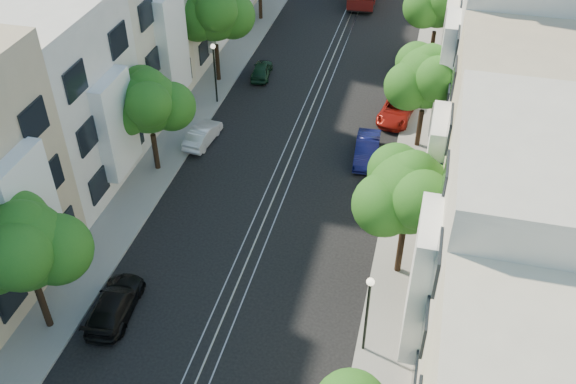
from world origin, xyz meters
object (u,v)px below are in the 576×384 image
Objects in this scene: parked_car_e_mid at (367,150)px; parked_car_w_mid at (203,135)px; tree_w_a at (24,248)px; tree_e_d at (440,2)px; tree_w_c at (215,13)px; parked_car_e_far at (397,110)px; parked_car_w_near at (115,304)px; parked_car_w_far at (262,70)px; tree_e_c at (428,79)px; lamp_west at (214,65)px; tree_e_b at (410,195)px; lamp_east at (368,304)px; tree_w_b at (149,104)px.

parked_car_e_mid is 1.13× the size of parked_car_w_mid.
tree_w_a is 1.95× the size of parked_car_w_mid.
tree_w_c reaches higher than tree_e_d.
tree_w_c reaches higher than parked_car_e_far.
parked_car_w_near is at bearing -83.58° from tree_w_c.
parked_car_w_near is 22.91m from parked_car_w_far.
tree_e_d is (0.00, 11.00, 0.27)m from tree_e_c.
tree_e_b is at bearing -43.85° from lamp_west.
lamp_east is 17.98m from parked_car_w_mid.
tree_w_b is (-14.40, 5.00, -0.34)m from tree_e_b.
tree_w_a is 0.94× the size of tree_w_c.
tree_e_b is 1.61× the size of lamp_east.
tree_e_b reaches higher than parked_car_w_mid.
parked_car_w_far is at bearing -158.14° from tree_e_d.
parked_car_e_far is at bearing 96.77° from tree_e_b.
parked_car_w_near is (-11.97, -5.59, -4.14)m from tree_e_b.
tree_e_c is 1.59× the size of parked_car_w_near.
tree_w_c reaches higher than tree_w_a.
tree_e_b is 16.01m from tree_w_a.
tree_e_d is 1.65× the size of lamp_east.
parked_car_w_far is (1.20, 9.02, -0.03)m from parked_car_w_mid.
tree_w_a is 13.72m from lamp_east.
parked_car_w_mid is at bearing -179.57° from parked_car_e_mid.
lamp_east is 11.25m from parked_car_w_near.
tree_e_d is at bearing 85.76° from parked_car_e_far.
parked_car_e_far is 22.12m from parked_car_w_near.
tree_e_d is 13.29m from parked_car_w_far.
tree_e_b is 1.07× the size of tree_w_b.
tree_w_b is at bearing -164.40° from parked_car_e_mid.
lamp_west is at bearing -167.90° from parked_car_e_far.
tree_w_c is at bearing 145.25° from parked_car_e_mid.
tree_w_b is at bearing -90.00° from tree_w_c.
tree_w_b is at bearing -137.32° from parked_car_e_far.
lamp_east is 19.11m from parked_car_e_far.
parked_car_e_far is 1.23× the size of parked_car_w_mid.
parked_car_w_mid is at bearing 65.04° from tree_w_b.
parked_car_e_far is at bearing 4.63° from lamp_west.
parked_car_w_mid is at bearing -145.64° from parked_car_e_far.
parked_car_e_mid is at bearing 19.07° from tree_w_b.
lamp_west is at bearing -74.25° from tree_w_c.
lamp_west is at bearing -146.50° from tree_e_d.
tree_e_b reaches higher than tree_e_c.
lamp_west is at bearing 155.87° from parked_car_e_mid.
tree_e_c is 1.57× the size of lamp_east.
tree_w_a is 24.90m from parked_car_e_far.
tree_w_c reaches higher than parked_car_w_mid.
parked_car_w_far is (2.74, 24.32, -4.20)m from tree_w_a.
tree_e_c is at bearing -162.73° from parked_car_w_mid.
parked_car_w_far is at bearing 123.95° from tree_e_b.
tree_w_b is (-14.40, -6.00, -0.20)m from tree_e_c.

